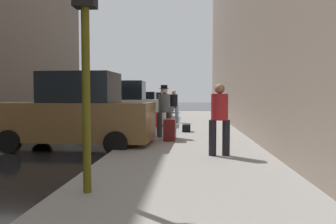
# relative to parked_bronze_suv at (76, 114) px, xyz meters

# --- Properties ---
(sidewalk) EXTENTS (4.00, 40.00, 0.15)m
(sidewalk) POSITION_rel_parked_bronze_suv_xyz_m (3.35, -0.25, -0.96)
(sidewalk) COLOR gray
(sidewalk) RESTS_ON ground_plane
(parked_bronze_suv) EXTENTS (4.66, 2.19, 2.25)m
(parked_bronze_suv) POSITION_rel_parked_bronze_suv_xyz_m (0.00, 0.00, 0.00)
(parked_bronze_suv) COLOR brown
(parked_bronze_suv) RESTS_ON ground_plane
(parked_white_van) EXTENTS (4.64, 2.14, 2.25)m
(parked_white_van) POSITION_rel_parked_bronze_suv_xyz_m (0.00, 5.98, 0.00)
(parked_white_van) COLOR silver
(parked_white_van) RESTS_ON ground_plane
(parked_gray_coupe) EXTENTS (4.24, 2.13, 1.79)m
(parked_gray_coupe) POSITION_rel_parked_bronze_suv_xyz_m (0.00, 12.01, -0.18)
(parked_gray_coupe) COLOR slate
(parked_gray_coupe) RESTS_ON ground_plane
(parked_dark_green_sedan) EXTENTS (4.24, 2.13, 1.79)m
(parked_dark_green_sedan) POSITION_rel_parked_bronze_suv_xyz_m (0.00, 17.24, -0.18)
(parked_dark_green_sedan) COLOR #193828
(parked_dark_green_sedan) RESTS_ON ground_plane
(parked_red_hatchback) EXTENTS (4.23, 2.12, 1.79)m
(parked_red_hatchback) POSITION_rel_parked_bronze_suv_xyz_m (0.00, 23.49, -0.18)
(parked_red_hatchback) COLOR #B2191E
(parked_red_hatchback) RESTS_ON ground_plane
(fire_hydrant) EXTENTS (0.42, 0.22, 0.70)m
(fire_hydrant) POSITION_rel_parked_bronze_suv_xyz_m (1.80, 5.12, -0.54)
(fire_hydrant) COLOR red
(fire_hydrant) RESTS_ON sidewalk
(traffic_light) EXTENTS (0.32, 0.32, 3.60)m
(traffic_light) POSITION_rel_parked_bronze_suv_xyz_m (1.85, -4.76, 1.73)
(traffic_light) COLOR #514C0F
(traffic_light) RESTS_ON sidewalk
(pedestrian_with_beanie) EXTENTS (0.53, 0.48, 1.78)m
(pedestrian_with_beanie) POSITION_rel_parked_bronze_suv_xyz_m (2.49, 1.65, 0.10)
(pedestrian_with_beanie) COLOR #333338
(pedestrian_with_beanie) RESTS_ON sidewalk
(pedestrian_in_red_jacket) EXTENTS (0.51, 0.42, 1.71)m
(pedestrian_in_red_jacket) POSITION_rel_parked_bronze_suv_xyz_m (4.07, -1.69, 0.07)
(pedestrian_in_red_jacket) COLOR black
(pedestrian_in_red_jacket) RESTS_ON sidewalk
(pedestrian_in_jeans) EXTENTS (0.52, 0.46, 1.71)m
(pedestrian_in_jeans) POSITION_rel_parked_bronze_suv_xyz_m (2.53, 7.57, 0.07)
(pedestrian_in_jeans) COLOR #728CB2
(pedestrian_in_jeans) RESTS_ON sidewalk
(rolling_suitcase) EXTENTS (0.38, 0.57, 1.04)m
(rolling_suitcase) POSITION_rel_parked_bronze_suv_xyz_m (2.74, 0.85, -0.54)
(rolling_suitcase) COLOR #591414
(rolling_suitcase) RESTS_ON sidewalk
(duffel_bag) EXTENTS (0.32, 0.44, 0.28)m
(duffel_bag) POSITION_rel_parked_bronze_suv_xyz_m (3.24, 3.34, -0.74)
(duffel_bag) COLOR black
(duffel_bag) RESTS_ON sidewalk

